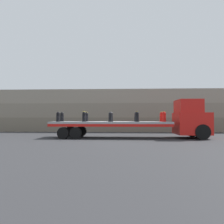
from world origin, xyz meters
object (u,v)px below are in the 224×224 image
(fire_hydrant_black_near_0, at_px, (58,117))
(fire_hydrant_black_near_2, at_px, (110,117))
(flatbed_trailer, at_px, (103,125))
(fire_hydrant_black_far_0, at_px, (62,117))
(fire_hydrant_black_near_1, at_px, (84,117))
(fire_hydrant_red_near_4, at_px, (164,117))
(fire_hydrant_red_far_4, at_px, (162,117))
(fire_hydrant_black_near_3, at_px, (137,117))
(truck_cab, at_px, (192,119))
(fire_hydrant_black_far_1, at_px, (86,117))
(fire_hydrant_black_far_2, at_px, (111,117))
(fire_hydrant_black_far_3, at_px, (136,117))

(fire_hydrant_black_near_0, relative_size, fire_hydrant_black_near_2, 1.00)
(flatbed_trailer, xyz_separation_m, fire_hydrant_black_near_2, (0.59, -0.54, 0.61))
(fire_hydrant_black_far_0, relative_size, fire_hydrant_black_near_1, 1.00)
(flatbed_trailer, bearing_deg, fire_hydrant_black_near_1, -159.68)
(fire_hydrant_red_near_4, relative_size, fire_hydrant_red_far_4, 1.00)
(fire_hydrant_black_near_3, relative_size, fire_hydrant_red_far_4, 1.00)
(fire_hydrant_black_near_2, height_order, fire_hydrant_red_far_4, same)
(fire_hydrant_black_near_1, relative_size, fire_hydrant_red_near_4, 1.00)
(truck_cab, xyz_separation_m, fire_hydrant_black_far_1, (-8.35, 0.54, 0.18))
(fire_hydrant_black_near_1, height_order, fire_hydrant_black_near_2, same)
(fire_hydrant_black_near_1, height_order, fire_hydrant_red_far_4, same)
(fire_hydrant_black_near_2, xyz_separation_m, fire_hydrant_black_far_2, (0.00, 1.08, 0.00))
(fire_hydrant_black_near_2, relative_size, fire_hydrant_red_far_4, 1.00)
(fire_hydrant_black_near_1, distance_m, fire_hydrant_red_near_4, 6.11)
(flatbed_trailer, distance_m, fire_hydrant_black_near_0, 3.58)
(fire_hydrant_black_far_0, height_order, fire_hydrant_black_far_2, same)
(fire_hydrant_black_near_1, bearing_deg, flatbed_trailer, 20.32)
(fire_hydrant_black_far_0, bearing_deg, fire_hydrant_black_far_3, 0.00)
(truck_cab, height_order, flatbed_trailer, truck_cab)
(fire_hydrant_black_near_3, distance_m, fire_hydrant_red_near_4, 2.04)
(flatbed_trailer, height_order, fire_hydrant_red_near_4, fire_hydrant_red_near_4)
(fire_hydrant_black_far_3, height_order, fire_hydrant_red_near_4, same)
(truck_cab, bearing_deg, flatbed_trailer, 180.00)
(flatbed_trailer, height_order, fire_hydrant_black_far_3, fire_hydrant_black_far_3)
(truck_cab, bearing_deg, fire_hydrant_black_far_3, 172.83)
(truck_cab, relative_size, fire_hydrant_black_near_3, 3.86)
(fire_hydrant_black_near_0, height_order, fire_hydrant_black_far_0, same)
(fire_hydrant_red_near_4, bearing_deg, fire_hydrant_black_near_1, 180.00)
(fire_hydrant_black_near_0, relative_size, fire_hydrant_black_far_3, 1.00)
(truck_cab, bearing_deg, fire_hydrant_black_near_2, -175.13)
(fire_hydrant_black_near_1, distance_m, fire_hydrant_black_far_2, 2.30)
(fire_hydrant_black_far_1, bearing_deg, flatbed_trailer, -20.32)
(fire_hydrant_black_near_3, bearing_deg, fire_hydrant_black_far_3, 90.00)
(truck_cab, distance_m, fire_hydrant_black_near_2, 6.34)
(truck_cab, height_order, fire_hydrant_black_far_2, truck_cab)
(fire_hydrant_black_near_3, relative_size, fire_hydrant_red_near_4, 1.00)
(fire_hydrant_black_far_0, bearing_deg, flatbed_trailer, -8.76)
(truck_cab, xyz_separation_m, fire_hydrant_black_far_2, (-6.31, 0.54, 0.18))
(fire_hydrant_black_far_0, distance_m, fire_hydrant_black_near_1, 2.30)
(fire_hydrant_black_near_0, xyz_separation_m, fire_hydrant_black_near_1, (2.04, 0.00, 0.00))
(fire_hydrant_black_near_0, bearing_deg, fire_hydrant_red_near_4, 0.00)
(flatbed_trailer, relative_size, fire_hydrant_black_near_3, 12.13)
(fire_hydrant_black_near_2, height_order, fire_hydrant_red_near_4, same)
(fire_hydrant_black_far_0, distance_m, fire_hydrant_black_far_2, 4.08)
(fire_hydrant_black_far_3, relative_size, fire_hydrant_red_far_4, 1.00)
(fire_hydrant_black_near_2, height_order, fire_hydrant_black_near_3, same)
(fire_hydrant_black_near_1, height_order, fire_hydrant_black_far_3, same)
(fire_hydrant_black_near_0, xyz_separation_m, fire_hydrant_black_near_3, (6.11, 0.00, 0.00))
(fire_hydrant_black_far_0, xyz_separation_m, fire_hydrant_black_far_2, (4.08, 0.00, 0.00))
(fire_hydrant_red_near_4, height_order, fire_hydrant_red_far_4, same)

